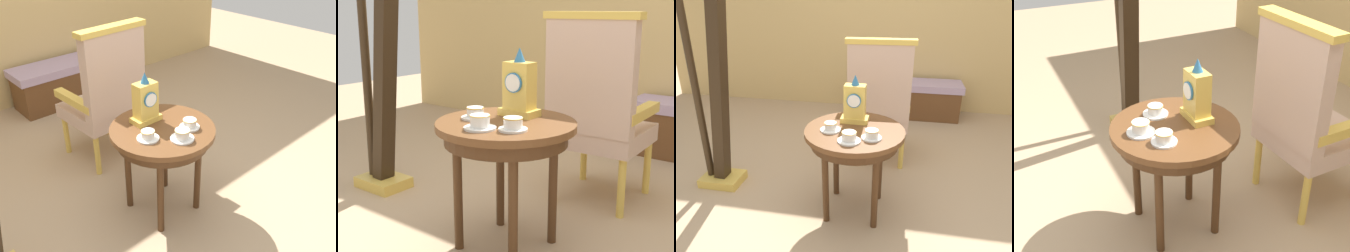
# 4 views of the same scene
# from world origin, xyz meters

# --- Properties ---
(ground_plane) EXTENTS (10.00, 10.00, 0.00)m
(ground_plane) POSITION_xyz_m (0.00, 0.00, 0.00)
(ground_plane) COLOR tan
(side_table) EXTENTS (0.67, 0.67, 0.64)m
(side_table) POSITION_xyz_m (0.04, -0.04, 0.56)
(side_table) COLOR brown
(side_table) RESTS_ON ground
(teacup_left) EXTENTS (0.14, 0.14, 0.06)m
(teacup_left) POSITION_xyz_m (-0.12, -0.09, 0.66)
(teacup_left) COLOR white
(teacup_left) RESTS_ON side_table
(teacup_right) EXTENTS (0.15, 0.15, 0.07)m
(teacup_right) POSITION_xyz_m (0.03, -0.23, 0.67)
(teacup_right) COLOR white
(teacup_right) RESTS_ON side_table
(teacup_center) EXTENTS (0.13, 0.13, 0.06)m
(teacup_center) POSITION_xyz_m (0.16, -0.16, 0.67)
(teacup_center) COLOR white
(teacup_center) RESTS_ON side_table
(mantel_clock) EXTENTS (0.19, 0.11, 0.34)m
(mantel_clock) POSITION_xyz_m (0.02, 0.09, 0.77)
(mantel_clock) COLOR gold
(mantel_clock) RESTS_ON side_table
(armchair) EXTENTS (0.57, 0.56, 1.14)m
(armchair) POSITION_xyz_m (0.13, 0.71, 0.59)
(armchair) COLOR #CCA893
(armchair) RESTS_ON ground
(harp) EXTENTS (0.40, 0.24, 1.89)m
(harp) POSITION_xyz_m (-1.05, 0.09, 0.77)
(harp) COLOR gold
(harp) RESTS_ON ground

